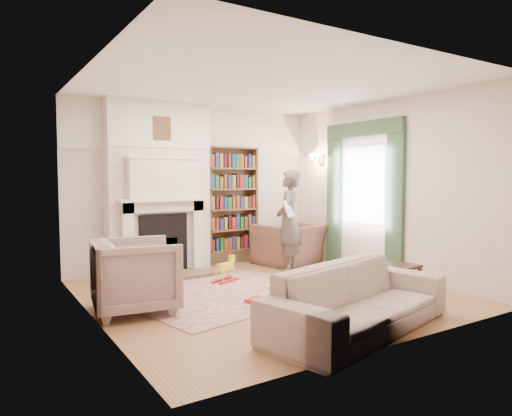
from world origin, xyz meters
TOP-DOWN VIEW (x-y plane):
  - floor at (0.00, 0.00)m, footprint 4.50×4.50m
  - ceiling at (0.00, 0.00)m, footprint 4.50×4.50m
  - wall_back at (0.00, 2.25)m, footprint 4.50×0.00m
  - wall_front at (0.00, -2.25)m, footprint 4.50×0.00m
  - wall_left at (-2.25, 0.00)m, footprint 0.00×4.50m
  - wall_right at (2.25, 0.00)m, footprint 0.00×4.50m
  - fireplace at (-0.75, 2.05)m, footprint 1.70×0.58m
  - bookcase at (0.65, 2.12)m, footprint 1.00×0.24m
  - window at (2.23, 0.40)m, footprint 0.02×0.90m
  - curtain_left at (2.20, -0.30)m, footprint 0.07×0.32m
  - curtain_right at (2.20, 1.10)m, footprint 0.07×0.32m
  - pelmet at (2.19, 0.40)m, footprint 0.09×1.70m
  - wall_sconce at (2.03, 1.50)m, footprint 0.20×0.24m
  - rug at (-0.49, 0.21)m, footprint 2.89×2.43m
  - armchair_reading at (1.53, 1.54)m, footprint 1.33×1.22m
  - armchair_left at (-1.77, 0.09)m, footprint 1.07×1.05m
  - sofa at (-0.02, -1.78)m, footprint 2.45×1.44m
  - man_reading at (1.08, 0.94)m, footprint 0.73×0.71m
  - newspaper at (0.93, 0.74)m, footprint 0.37×0.35m
  - coffee_table at (1.18, -1.17)m, footprint 0.76×0.56m
  - paraffin_heater at (-1.60, 1.20)m, footprint 0.31×0.31m
  - rocking_horse at (-0.17, 0.84)m, footprint 0.48×0.33m
  - board_game at (-0.22, -0.55)m, footprint 0.51×0.51m
  - game_box_lid at (-0.37, -0.34)m, footprint 0.32×0.27m
  - comic_annuals at (0.29, -0.22)m, footprint 0.79×1.05m

SIDE VIEW (x-z plane):
  - floor at x=0.00m, z-range 0.00..0.00m
  - rug at x=-0.49m, z-range 0.00..0.01m
  - comic_annuals at x=0.29m, z-range 0.01..0.03m
  - board_game at x=-0.22m, z-range 0.01..0.04m
  - game_box_lid at x=-0.37m, z-range 0.01..0.06m
  - rocking_horse at x=-0.17m, z-range 0.00..0.39m
  - coffee_table at x=1.18m, z-range 0.00..0.45m
  - paraffin_heater at x=-1.60m, z-range 0.00..0.55m
  - sofa at x=-0.02m, z-range 0.00..0.67m
  - armchair_reading at x=1.53m, z-range 0.00..0.73m
  - armchair_left at x=-1.77m, z-range 0.00..0.87m
  - man_reading at x=1.08m, z-range 0.00..1.70m
  - newspaper at x=0.93m, z-range 0.94..1.21m
  - bookcase at x=0.65m, z-range 0.25..2.10m
  - curtain_left at x=2.20m, z-range 0.00..2.40m
  - curtain_right at x=2.20m, z-range 0.00..2.40m
  - fireplace at x=-0.75m, z-range -0.01..2.79m
  - wall_back at x=0.00m, z-range -0.85..3.65m
  - wall_front at x=0.00m, z-range -0.85..3.65m
  - wall_left at x=-2.25m, z-range -0.85..3.65m
  - wall_right at x=2.25m, z-range -0.85..3.65m
  - window at x=2.23m, z-range 0.80..2.10m
  - wall_sconce at x=2.03m, z-range 1.78..2.02m
  - pelmet at x=2.19m, z-range 2.26..2.50m
  - ceiling at x=0.00m, z-range 2.80..2.80m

